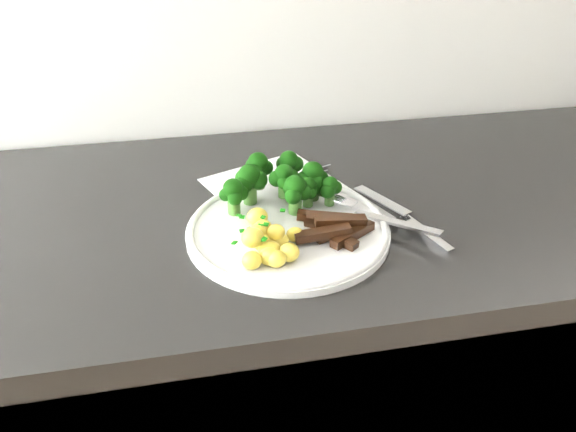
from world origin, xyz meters
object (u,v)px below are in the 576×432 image
Objects in this scene: plate at (288,229)px; broccoli at (281,180)px; counter at (302,399)px; potatoes at (267,241)px; recipe_paper at (291,198)px; knife at (413,224)px; beef_strips at (334,227)px; fork at (379,216)px.

plate is 1.57× the size of broccoli.
potatoes is (-0.08, -0.13, 0.47)m from counter.
plate reaches higher than recipe_paper.
broccoli is 0.21m from knife.
broccoli reaches higher than beef_strips.
fork reaches higher than knife.
knife is (0.18, -0.10, -0.04)m from broccoli.
recipe_paper is 1.78× the size of broccoli.
plate is at bearing 172.72° from knife.
broccoli is 0.12m from beef_strips.
potatoes is 0.18m from fork.
broccoli is 0.13m from potatoes.
knife is (0.22, 0.03, -0.02)m from potatoes.
fork is at bearing 160.56° from knife.
beef_strips reaches higher than counter.
recipe_paper is at bearing 76.22° from plate.
knife is (0.16, -0.12, 0.01)m from recipe_paper.
beef_strips is (0.10, 0.02, -0.00)m from potatoes.
fork is at bearing 14.00° from potatoes.
counter is 0.49m from knife.
potatoes is (-0.06, -0.15, 0.02)m from recipe_paper.
knife is at bearing -28.43° from broccoli.
beef_strips is 0.61× the size of knife.
knife is (0.05, -0.02, -0.01)m from fork.
recipe_paper reaches higher than counter.
plate is 2.45× the size of beef_strips.
beef_strips is at bearing -163.99° from fork.
knife is at bearing -36.20° from counter.
fork is (0.07, 0.02, -0.00)m from beef_strips.
counter is 0.48m from beef_strips.
broccoli reaches higher than fork.
plate is 0.18m from knife.
beef_strips is (0.02, -0.11, 0.47)m from counter.
potatoes reaches higher than knife.
beef_strips reaches higher than knife.
broccoli is at bearing -126.63° from recipe_paper.
beef_strips is (0.06, -0.10, -0.03)m from broccoli.
beef_strips reaches higher than fork.
broccoli is at bearing 118.86° from beef_strips.
recipe_paper is 1.70× the size of knife.
fork reaches higher than recipe_paper.
fork is (0.13, -0.08, -0.03)m from broccoli.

